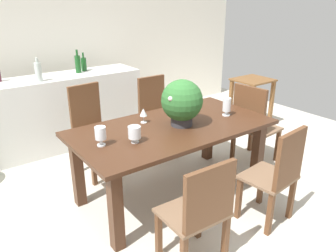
% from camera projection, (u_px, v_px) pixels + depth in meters
% --- Properties ---
extents(ground_plane, '(7.04, 7.04, 0.00)m').
position_uv_depth(ground_plane, '(175.00, 195.00, 3.51)').
color(ground_plane, beige).
extents(back_wall, '(6.40, 0.10, 2.60)m').
position_uv_depth(back_wall, '(70.00, 43.00, 4.99)').
color(back_wall, silver).
rests_on(back_wall, ground).
extents(dining_table, '(1.97, 1.04, 0.77)m').
position_uv_depth(dining_table, '(172.00, 137.00, 3.31)').
color(dining_table, '#422616').
rests_on(dining_table, ground).
extents(chair_far_right, '(0.42, 0.43, 1.01)m').
position_uv_depth(chair_far_right, '(156.00, 113.00, 4.30)').
color(chair_far_right, brown).
rests_on(chair_far_right, ground).
extents(chair_foot_end, '(0.49, 0.51, 0.99)m').
position_uv_depth(chair_foot_end, '(253.00, 122.00, 4.00)').
color(chair_foot_end, brown).
rests_on(chair_foot_end, ground).
extents(chair_near_left, '(0.49, 0.42, 0.90)m').
position_uv_depth(chair_near_left, '(201.00, 210.00, 2.41)').
color(chair_near_left, brown).
rests_on(chair_near_left, ground).
extents(chair_far_left, '(0.44, 0.49, 1.04)m').
position_uv_depth(chair_far_left, '(91.00, 127.00, 3.81)').
color(chair_far_left, brown).
rests_on(chair_far_left, ground).
extents(chair_near_right, '(0.47, 0.44, 0.93)m').
position_uv_depth(chair_near_right, '(278.00, 173.00, 2.91)').
color(chair_near_right, brown).
rests_on(chair_near_right, ground).
extents(flower_centerpiece, '(0.41, 0.41, 0.46)m').
position_uv_depth(flower_centerpiece, '(182.00, 102.00, 3.20)').
color(flower_centerpiece, '#333338').
rests_on(flower_centerpiece, dining_table).
extents(crystal_vase_left, '(0.09, 0.09, 0.17)m').
position_uv_depth(crystal_vase_left, '(100.00, 134.00, 2.80)').
color(crystal_vase_left, silver).
rests_on(crystal_vase_left, dining_table).
extents(crystal_vase_center_near, '(0.09, 0.09, 0.19)m').
position_uv_depth(crystal_vase_center_near, '(227.00, 106.00, 3.51)').
color(crystal_vase_center_near, silver).
rests_on(crystal_vase_center_near, dining_table).
extents(crystal_vase_right, '(0.11, 0.11, 0.15)m').
position_uv_depth(crystal_vase_right, '(134.00, 133.00, 2.87)').
color(crystal_vase_right, silver).
rests_on(crystal_vase_right, dining_table).
extents(wine_glass, '(0.07, 0.07, 0.15)m').
position_uv_depth(wine_glass, '(143.00, 113.00, 3.31)').
color(wine_glass, silver).
rests_on(wine_glass, dining_table).
extents(kitchen_counter, '(1.99, 0.57, 0.98)m').
position_uv_depth(kitchen_counter, '(68.00, 110.00, 4.57)').
color(kitchen_counter, silver).
rests_on(kitchen_counter, ground).
extents(wine_bottle_clear, '(0.07, 0.07, 0.31)m').
position_uv_depth(wine_bottle_clear, '(78.00, 64.00, 4.49)').
color(wine_bottle_clear, '#194C1E').
rests_on(wine_bottle_clear, kitchen_counter).
extents(wine_bottle_amber, '(0.07, 0.07, 0.25)m').
position_uv_depth(wine_bottle_amber, '(84.00, 64.00, 4.62)').
color(wine_bottle_amber, '#194C1E').
rests_on(wine_bottle_amber, kitchen_counter).
extents(wine_bottle_tall, '(0.08, 0.08, 0.29)m').
position_uv_depth(wine_bottle_tall, '(38.00, 72.00, 4.03)').
color(wine_bottle_tall, '#B2BFB7').
rests_on(wine_bottle_tall, kitchen_counter).
extents(side_table, '(0.54, 0.50, 0.77)m').
position_uv_depth(side_table, '(252.00, 93.00, 5.16)').
color(side_table, brown).
rests_on(side_table, ground).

